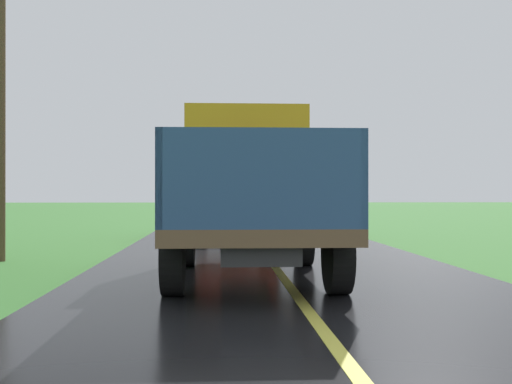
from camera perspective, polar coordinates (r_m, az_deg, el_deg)
name	(u,v)px	position (r m, az deg, el deg)	size (l,w,h in m)	color
banana_truck_near	(248,187)	(10.76, -0.73, 0.40)	(2.38, 5.82, 2.80)	#2D2D30
banana_truck_far	(234,190)	(21.15, -1.93, 0.16)	(2.38, 5.82, 2.80)	#2D2D30
utility_pole_roadside	(0,69)	(14.37, -21.43, 9.93)	(2.28, 0.20, 7.11)	brown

